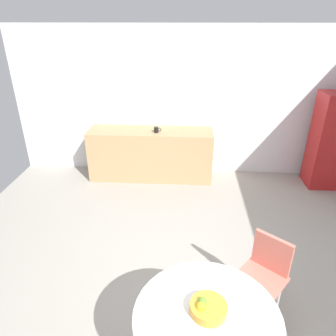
{
  "coord_description": "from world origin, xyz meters",
  "views": [
    {
      "loc": [
        0.12,
        -2.41,
        2.67
      ],
      "look_at": [
        -0.11,
        1.08,
        0.95
      ],
      "focal_mm": 32.74,
      "sensor_mm": 36.0,
      "label": 1
    }
  ],
  "objects_px": {
    "round_table": "(206,328)",
    "fruit_bowl": "(208,308)",
    "locker_cabinet": "(331,141)",
    "chair_coral": "(266,268)",
    "mug_white": "(156,130)"
  },
  "relations": [
    {
      "from": "round_table",
      "to": "fruit_bowl",
      "type": "bearing_deg",
      "value": 87.41
    },
    {
      "from": "round_table",
      "to": "mug_white",
      "type": "relative_size",
      "value": 8.36
    },
    {
      "from": "locker_cabinet",
      "to": "round_table",
      "type": "height_order",
      "value": "locker_cabinet"
    },
    {
      "from": "round_table",
      "to": "chair_coral",
      "type": "relative_size",
      "value": 1.3
    },
    {
      "from": "locker_cabinet",
      "to": "mug_white",
      "type": "distance_m",
      "value": 2.95
    },
    {
      "from": "round_table",
      "to": "chair_coral",
      "type": "bearing_deg",
      "value": 50.57
    },
    {
      "from": "locker_cabinet",
      "to": "round_table",
      "type": "distance_m",
      "value": 4.12
    },
    {
      "from": "locker_cabinet",
      "to": "chair_coral",
      "type": "height_order",
      "value": "locker_cabinet"
    },
    {
      "from": "locker_cabinet",
      "to": "round_table",
      "type": "xyz_separation_m",
      "value": [
        -2.25,
        -3.44,
        -0.2
      ]
    },
    {
      "from": "locker_cabinet",
      "to": "round_table",
      "type": "bearing_deg",
      "value": -123.13
    },
    {
      "from": "locker_cabinet",
      "to": "mug_white",
      "type": "xyz_separation_m",
      "value": [
        -2.95,
        0.0,
        0.14
      ]
    },
    {
      "from": "mug_white",
      "to": "round_table",
      "type": "bearing_deg",
      "value": -78.52
    },
    {
      "from": "mug_white",
      "to": "locker_cabinet",
      "type": "bearing_deg",
      "value": -0.07
    },
    {
      "from": "locker_cabinet",
      "to": "chair_coral",
      "type": "distance_m",
      "value": 3.17
    },
    {
      "from": "fruit_bowl",
      "to": "mug_white",
      "type": "bearing_deg",
      "value": 101.6
    }
  ]
}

